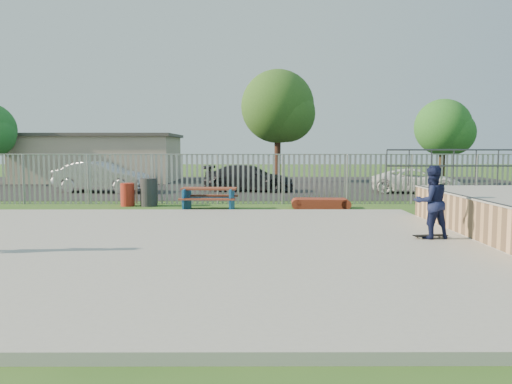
{
  "coord_description": "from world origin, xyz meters",
  "views": [
    {
      "loc": [
        2.49,
        -10.94,
        2.23
      ],
      "look_at": [
        2.52,
        2.0,
        1.1
      ],
      "focal_mm": 35.0,
      "sensor_mm": 36.0,
      "label": 1
    }
  ],
  "objects_px": {
    "funbox": "(321,204)",
    "tree_right": "(443,127)",
    "trash_bin_grey": "(149,192)",
    "car_dark": "(249,178)",
    "car_silver": "(102,177)",
    "car_white": "(416,181)",
    "picnic_table": "(209,199)",
    "trash_bin_red": "(128,195)",
    "skater_navy": "(431,202)",
    "tree_mid": "(278,107)"
  },
  "relations": [
    {
      "from": "funbox",
      "to": "tree_right",
      "type": "bearing_deg",
      "value": 56.09
    },
    {
      "from": "trash_bin_grey",
      "to": "car_dark",
      "type": "xyz_separation_m",
      "value": [
        3.83,
        6.58,
        0.16
      ]
    },
    {
      "from": "funbox",
      "to": "car_dark",
      "type": "xyz_separation_m",
      "value": [
        -2.75,
        7.34,
        0.52
      ]
    },
    {
      "from": "funbox",
      "to": "car_silver",
      "type": "bearing_deg",
      "value": 150.29
    },
    {
      "from": "car_white",
      "to": "picnic_table",
      "type": "bearing_deg",
      "value": 141.92
    },
    {
      "from": "trash_bin_grey",
      "to": "car_dark",
      "type": "relative_size",
      "value": 0.23
    },
    {
      "from": "picnic_table",
      "to": "car_dark",
      "type": "distance_m",
      "value": 8.11
    },
    {
      "from": "trash_bin_grey",
      "to": "tree_right",
      "type": "relative_size",
      "value": 0.21
    },
    {
      "from": "car_dark",
      "to": "tree_right",
      "type": "relative_size",
      "value": 0.91
    },
    {
      "from": "funbox",
      "to": "trash_bin_red",
      "type": "xyz_separation_m",
      "value": [
        -7.4,
        0.75,
        0.27
      ]
    },
    {
      "from": "skater_navy",
      "to": "tree_mid",
      "type": "bearing_deg",
      "value": -93.7
    },
    {
      "from": "skater_navy",
      "to": "picnic_table",
      "type": "bearing_deg",
      "value": -58.91
    },
    {
      "from": "tree_right",
      "to": "car_silver",
      "type": "bearing_deg",
      "value": -165.61
    },
    {
      "from": "funbox",
      "to": "car_white",
      "type": "distance_m",
      "value": 8.41
    },
    {
      "from": "trash_bin_grey",
      "to": "funbox",
      "type": "bearing_deg",
      "value": -6.59
    },
    {
      "from": "funbox",
      "to": "car_white",
      "type": "height_order",
      "value": "car_white"
    },
    {
      "from": "funbox",
      "to": "tree_mid",
      "type": "distance_m",
      "value": 15.02
    },
    {
      "from": "car_white",
      "to": "trash_bin_grey",
      "type": "bearing_deg",
      "value": 130.77
    },
    {
      "from": "funbox",
      "to": "tree_right",
      "type": "relative_size",
      "value": 0.36
    },
    {
      "from": "funbox",
      "to": "trash_bin_red",
      "type": "height_order",
      "value": "trash_bin_red"
    },
    {
      "from": "picnic_table",
      "to": "trash_bin_red",
      "type": "height_order",
      "value": "trash_bin_red"
    },
    {
      "from": "trash_bin_red",
      "to": "funbox",
      "type": "bearing_deg",
      "value": -5.82
    },
    {
      "from": "funbox",
      "to": "car_silver",
      "type": "xyz_separation_m",
      "value": [
        -10.2,
        6.67,
        0.61
      ]
    },
    {
      "from": "car_silver",
      "to": "tree_right",
      "type": "bearing_deg",
      "value": -65.17
    },
    {
      "from": "trash_bin_red",
      "to": "car_white",
      "type": "bearing_deg",
      "value": 22.92
    },
    {
      "from": "car_dark",
      "to": "car_white",
      "type": "bearing_deg",
      "value": -86.91
    },
    {
      "from": "car_silver",
      "to": "trash_bin_grey",
      "type": "bearing_deg",
      "value": -138.12
    },
    {
      "from": "trash_bin_grey",
      "to": "skater_navy",
      "type": "bearing_deg",
      "value": -43.63
    },
    {
      "from": "funbox",
      "to": "skater_navy",
      "type": "distance_m",
      "value": 7.29
    },
    {
      "from": "picnic_table",
      "to": "trash_bin_grey",
      "type": "xyz_separation_m",
      "value": [
        -2.48,
        1.41,
        0.12
      ]
    },
    {
      "from": "tree_right",
      "to": "skater_navy",
      "type": "bearing_deg",
      "value": -111.18
    },
    {
      "from": "picnic_table",
      "to": "tree_right",
      "type": "relative_size",
      "value": 0.39
    },
    {
      "from": "trash_bin_red",
      "to": "tree_mid",
      "type": "bearing_deg",
      "value": 64.47
    },
    {
      "from": "funbox",
      "to": "tree_right",
      "type": "distance_m",
      "value": 14.91
    },
    {
      "from": "picnic_table",
      "to": "trash_bin_red",
      "type": "relative_size",
      "value": 2.27
    },
    {
      "from": "picnic_table",
      "to": "skater_navy",
      "type": "height_order",
      "value": "skater_navy"
    },
    {
      "from": "funbox",
      "to": "tree_mid",
      "type": "bearing_deg",
      "value": 97.39
    },
    {
      "from": "tree_right",
      "to": "tree_mid",
      "type": "bearing_deg",
      "value": 164.81
    },
    {
      "from": "tree_right",
      "to": "skater_navy",
      "type": "height_order",
      "value": "tree_right"
    },
    {
      "from": "car_white",
      "to": "tree_right",
      "type": "xyz_separation_m",
      "value": [
        3.23,
        5.3,
        2.86
      ]
    },
    {
      "from": "car_dark",
      "to": "car_white",
      "type": "height_order",
      "value": "car_dark"
    },
    {
      "from": "car_dark",
      "to": "tree_mid",
      "type": "relative_size",
      "value": 0.64
    },
    {
      "from": "trash_bin_grey",
      "to": "car_white",
      "type": "relative_size",
      "value": 0.25
    },
    {
      "from": "car_white",
      "to": "skater_navy",
      "type": "distance_m",
      "value": 13.9
    },
    {
      "from": "picnic_table",
      "to": "car_silver",
      "type": "distance_m",
      "value": 9.53
    },
    {
      "from": "picnic_table",
      "to": "funbox",
      "type": "bearing_deg",
      "value": 11.57
    },
    {
      "from": "skater_navy",
      "to": "car_dark",
      "type": "bearing_deg",
      "value": -83.76
    },
    {
      "from": "picnic_table",
      "to": "car_dark",
      "type": "bearing_deg",
      "value": 83.04
    },
    {
      "from": "trash_bin_grey",
      "to": "car_white",
      "type": "xyz_separation_m",
      "value": [
        12.18,
        5.49,
        0.08
      ]
    },
    {
      "from": "picnic_table",
      "to": "car_white",
      "type": "distance_m",
      "value": 11.91
    }
  ]
}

